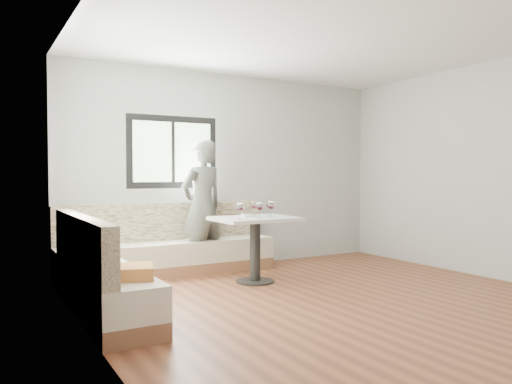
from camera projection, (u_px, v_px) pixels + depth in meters
room at (329, 168)px, 5.20m from camera, size 5.01×5.01×2.81m
banquette at (144, 261)px, 5.82m from camera, size 2.90×2.80×0.95m
table at (255, 233)px, 6.19m from camera, size 1.00×0.78×0.81m
person at (202, 207)px, 6.76m from camera, size 0.75×0.59×1.81m
olive_ramekin at (245, 216)px, 6.12m from camera, size 0.11×0.11×0.04m
wine_glass_a at (240, 207)px, 5.91m from camera, size 0.09×0.09×0.21m
wine_glass_b at (260, 206)px, 6.01m from camera, size 0.09×0.09×0.21m
wine_glass_c at (271, 205)px, 6.17m from camera, size 0.09×0.09×0.21m
wine_glass_d at (254, 205)px, 6.29m from camera, size 0.09×0.09×0.21m
wine_glass_e at (269, 204)px, 6.39m from camera, size 0.09×0.09×0.21m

